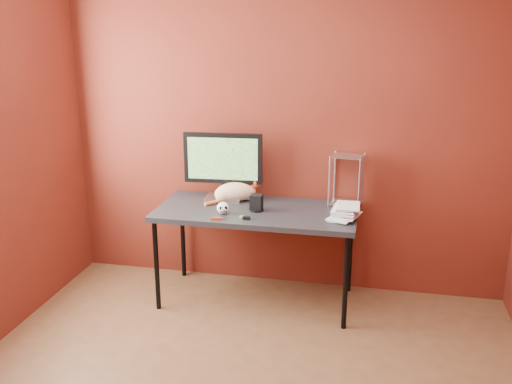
% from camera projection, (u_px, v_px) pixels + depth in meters
% --- Properties ---
extents(room, '(3.52, 3.52, 2.61)m').
position_uv_depth(room, '(229.00, 164.00, 2.77)').
color(room, '#53331C').
rests_on(room, ground).
extents(desk, '(1.50, 0.70, 0.75)m').
position_uv_depth(desk, '(256.00, 215.00, 4.29)').
color(desk, black).
rests_on(desk, ground).
extents(monitor, '(0.61, 0.22, 0.53)m').
position_uv_depth(monitor, '(223.00, 163.00, 4.43)').
color(monitor, '#B0B0B5').
rests_on(monitor, desk).
extents(cat, '(0.41, 0.33, 0.22)m').
position_uv_depth(cat, '(236.00, 191.00, 4.45)').
color(cat, orange).
rests_on(cat, desk).
extents(skull_mug, '(0.09, 0.10, 0.09)m').
position_uv_depth(skull_mug, '(223.00, 208.00, 4.16)').
color(skull_mug, white).
rests_on(skull_mug, desk).
extents(speaker, '(0.11, 0.11, 0.12)m').
position_uv_depth(speaker, '(256.00, 203.00, 4.23)').
color(speaker, black).
rests_on(speaker, desk).
extents(book_stack, '(0.24, 0.27, 1.12)m').
position_uv_depth(book_stack, '(337.00, 141.00, 3.95)').
color(book_stack, beige).
rests_on(book_stack, desk).
extents(wire_rack, '(0.25, 0.22, 0.39)m').
position_uv_depth(wire_rack, '(347.00, 180.00, 4.34)').
color(wire_rack, '#B0B0B5').
rests_on(wire_rack, desk).
extents(pocket_knife, '(0.08, 0.04, 0.02)m').
position_uv_depth(pocket_knife, '(216.00, 219.00, 4.05)').
color(pocket_knife, '#9F1D0C').
rests_on(pocket_knife, desk).
extents(black_gadget, '(0.05, 0.03, 0.02)m').
position_uv_depth(black_gadget, '(246.00, 218.00, 4.06)').
color(black_gadget, black).
rests_on(black_gadget, desk).
extents(washer, '(0.05, 0.05, 0.00)m').
position_uv_depth(washer, '(242.00, 217.00, 4.11)').
color(washer, '#B0B0B5').
rests_on(washer, desk).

